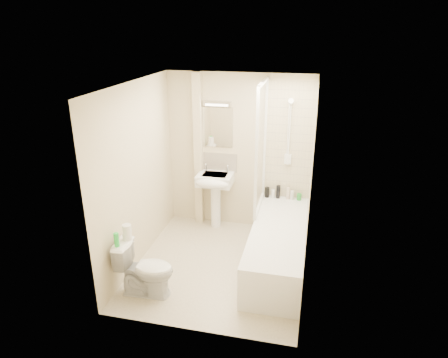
# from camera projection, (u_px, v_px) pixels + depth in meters

# --- Properties ---
(floor) EXTENTS (2.50, 2.50, 0.00)m
(floor) POSITION_uv_depth(u_px,v_px,m) (220.00, 265.00, 5.38)
(floor) COLOR beige
(floor) RESTS_ON ground
(wall_back) EXTENTS (2.20, 0.02, 2.40)m
(wall_back) POSITION_uv_depth(u_px,v_px,m) (239.00, 153.00, 6.08)
(wall_back) COLOR beige
(wall_back) RESTS_ON ground
(wall_left) EXTENTS (0.02, 2.50, 2.40)m
(wall_left) POSITION_uv_depth(u_px,v_px,m) (137.00, 176.00, 5.17)
(wall_left) COLOR beige
(wall_left) RESTS_ON ground
(wall_right) EXTENTS (0.02, 2.50, 2.40)m
(wall_right) POSITION_uv_depth(u_px,v_px,m) (310.00, 190.00, 4.71)
(wall_right) COLOR beige
(wall_right) RESTS_ON ground
(ceiling) EXTENTS (2.20, 2.50, 0.02)m
(ceiling) POSITION_uv_depth(u_px,v_px,m) (219.00, 84.00, 4.50)
(ceiling) COLOR white
(ceiling) RESTS_ON wall_back
(tile_back) EXTENTS (0.70, 0.01, 1.75)m
(tile_back) POSITION_uv_depth(u_px,v_px,m) (289.00, 142.00, 5.83)
(tile_back) COLOR beige
(tile_back) RESTS_ON wall_back
(tile_right) EXTENTS (0.01, 2.10, 1.75)m
(tile_right) POSITION_uv_depth(u_px,v_px,m) (311.00, 167.00, 4.82)
(tile_right) COLOR beige
(tile_right) RESTS_ON wall_right
(pipe_boxing) EXTENTS (0.12, 0.12, 2.40)m
(pipe_boxing) POSITION_uv_depth(u_px,v_px,m) (198.00, 151.00, 6.15)
(pipe_boxing) COLOR beige
(pipe_boxing) RESTS_ON ground
(splashback) EXTENTS (0.60, 0.02, 0.30)m
(splashback) POSITION_uv_depth(u_px,v_px,m) (218.00, 162.00, 6.20)
(splashback) COLOR beige
(splashback) RESTS_ON wall_back
(mirror) EXTENTS (0.46, 0.01, 0.60)m
(mirror) POSITION_uv_depth(u_px,v_px,m) (218.00, 128.00, 5.99)
(mirror) COLOR white
(mirror) RESTS_ON wall_back
(strip_light) EXTENTS (0.42, 0.07, 0.07)m
(strip_light) POSITION_uv_depth(u_px,v_px,m) (217.00, 103.00, 5.84)
(strip_light) COLOR silver
(strip_light) RESTS_ON wall_back
(bathtub) EXTENTS (0.70, 2.10, 0.55)m
(bathtub) POSITION_uv_depth(u_px,v_px,m) (278.00, 245.00, 5.30)
(bathtub) COLOR white
(bathtub) RESTS_ON ground
(shower_screen) EXTENTS (0.04, 0.92, 1.80)m
(shower_screen) POSITION_uv_depth(u_px,v_px,m) (261.00, 147.00, 5.49)
(shower_screen) COLOR white
(shower_screen) RESTS_ON bathtub
(shower_fixture) EXTENTS (0.10, 0.16, 0.99)m
(shower_fixture) POSITION_uv_depth(u_px,v_px,m) (289.00, 135.00, 5.74)
(shower_fixture) COLOR white
(shower_fixture) RESTS_ON wall_back
(pedestal_sink) EXTENTS (0.53, 0.49, 1.02)m
(pedestal_sink) POSITION_uv_depth(u_px,v_px,m) (215.00, 186.00, 6.11)
(pedestal_sink) COLOR white
(pedestal_sink) RESTS_ON ground
(bottle_black_a) EXTENTS (0.07, 0.07, 0.16)m
(bottle_black_a) POSITION_uv_depth(u_px,v_px,m) (267.00, 192.00, 6.11)
(bottle_black_a) COLOR black
(bottle_black_a) RESTS_ON bathtub
(bottle_white_a) EXTENTS (0.06, 0.06, 0.13)m
(bottle_white_a) POSITION_uv_depth(u_px,v_px,m) (273.00, 194.00, 6.09)
(bottle_white_a) COLOR white
(bottle_white_a) RESTS_ON bathtub
(bottle_black_b) EXTENTS (0.06, 0.06, 0.21)m
(bottle_black_b) POSITION_uv_depth(u_px,v_px,m) (278.00, 192.00, 6.06)
(bottle_black_b) COLOR black
(bottle_black_b) RESTS_ON bathtub
(bottle_cream) EXTENTS (0.05, 0.05, 0.18)m
(bottle_cream) POSITION_uv_depth(u_px,v_px,m) (288.00, 193.00, 6.04)
(bottle_cream) COLOR beige
(bottle_cream) RESTS_ON bathtub
(bottle_white_b) EXTENTS (0.06, 0.06, 0.14)m
(bottle_white_b) POSITION_uv_depth(u_px,v_px,m) (292.00, 195.00, 6.03)
(bottle_white_b) COLOR silver
(bottle_white_b) RESTS_ON bathtub
(bottle_green) EXTENTS (0.07, 0.07, 0.10)m
(bottle_green) POSITION_uv_depth(u_px,v_px,m) (299.00, 197.00, 6.02)
(bottle_green) COLOR green
(bottle_green) RESTS_ON bathtub
(toilet) EXTENTS (0.46, 0.71, 0.68)m
(toilet) POSITION_uv_depth(u_px,v_px,m) (145.00, 269.00, 4.71)
(toilet) COLOR white
(toilet) RESTS_ON ground
(toilet_roll_lower) EXTENTS (0.11, 0.11, 0.09)m
(toilet_roll_lower) POSITION_uv_depth(u_px,v_px,m) (127.00, 236.00, 4.66)
(toilet_roll_lower) COLOR white
(toilet_roll_lower) RESTS_ON toilet
(toilet_roll_upper) EXTENTS (0.10, 0.10, 0.09)m
(toilet_roll_upper) POSITION_uv_depth(u_px,v_px,m) (127.00, 229.00, 4.63)
(toilet_roll_upper) COLOR white
(toilet_roll_upper) RESTS_ON toilet_roll_lower
(green_bottle) EXTENTS (0.06, 0.06, 0.17)m
(green_bottle) POSITION_uv_depth(u_px,v_px,m) (116.00, 240.00, 4.50)
(green_bottle) COLOR green
(green_bottle) RESTS_ON toilet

